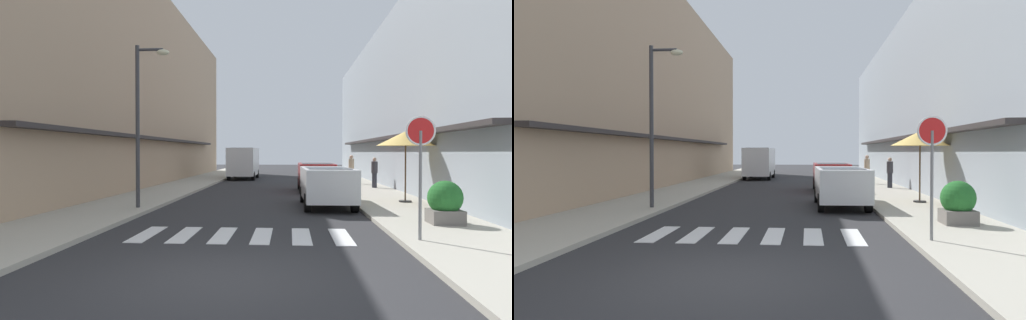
# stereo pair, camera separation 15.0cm
# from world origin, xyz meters

# --- Properties ---
(ground_plane) EXTENTS (99.16, 99.16, 0.00)m
(ground_plane) POSITION_xyz_m (0.00, 18.03, 0.00)
(ground_plane) COLOR #2B2B2D
(sidewalk_left) EXTENTS (3.04, 63.10, 0.12)m
(sidewalk_left) POSITION_xyz_m (-5.08, 18.03, 0.06)
(sidewalk_left) COLOR #ADA899
(sidewalk_left) RESTS_ON ground_plane
(sidewalk_right) EXTENTS (3.04, 63.10, 0.12)m
(sidewalk_right) POSITION_xyz_m (5.08, 18.03, 0.06)
(sidewalk_right) COLOR #ADA899
(sidewalk_right) RESTS_ON ground_plane
(building_row_left) EXTENTS (5.50, 42.56, 11.94)m
(building_row_left) POSITION_xyz_m (-9.09, 19.28, 5.97)
(building_row_left) COLOR tan
(building_row_left) RESTS_ON ground_plane
(building_row_right) EXTENTS (5.50, 42.56, 9.70)m
(building_row_right) POSITION_xyz_m (9.09, 19.28, 4.85)
(building_row_right) COLOR #939EA8
(building_row_right) RESTS_ON ground_plane
(crosswalk) EXTENTS (5.20, 2.20, 0.01)m
(crosswalk) POSITION_xyz_m (-0.00, 3.83, 0.01)
(crosswalk) COLOR silver
(crosswalk) RESTS_ON ground_plane
(parked_car_near) EXTENTS (1.89, 4.52, 1.47)m
(parked_car_near) POSITION_xyz_m (2.51, 9.77, 0.92)
(parked_car_near) COLOR silver
(parked_car_near) RESTS_ON ground_plane
(parked_car_mid) EXTENTS (1.84, 4.06, 1.47)m
(parked_car_mid) POSITION_xyz_m (2.51, 16.64, 0.92)
(parked_car_mid) COLOR maroon
(parked_car_mid) RESTS_ON ground_plane
(delivery_van) EXTENTS (2.06, 5.42, 2.37)m
(delivery_van) POSITION_xyz_m (-2.36, 27.30, 1.41)
(delivery_van) COLOR silver
(delivery_van) RESTS_ON ground_plane
(round_street_sign) EXTENTS (0.65, 0.07, 2.71)m
(round_street_sign) POSITION_xyz_m (3.98, 2.95, 2.19)
(round_street_sign) COLOR slate
(round_street_sign) RESTS_ON sidewalk_right
(street_lamp) EXTENTS (1.19, 0.28, 5.60)m
(street_lamp) POSITION_xyz_m (-3.93, 8.24, 3.52)
(street_lamp) COLOR #38383D
(street_lamp) RESTS_ON sidewalk_left
(cafe_umbrella) EXTENTS (2.19, 2.19, 2.72)m
(cafe_umbrella) POSITION_xyz_m (5.57, 10.64, 2.55)
(cafe_umbrella) COLOR #262626
(cafe_umbrella) RESTS_ON sidewalk_right
(planter_corner) EXTENTS (0.92, 0.92, 1.15)m
(planter_corner) POSITION_xyz_m (5.30, 5.33, 0.69)
(planter_corner) COLOR slate
(planter_corner) RESTS_ON sidewalk_right
(pedestrian_walking_near) EXTENTS (0.34, 0.34, 1.63)m
(pedestrian_walking_near) POSITION_xyz_m (5.71, 17.77, 0.98)
(pedestrian_walking_near) COLOR #282B33
(pedestrian_walking_near) RESTS_ON sidewalk_right
(pedestrian_walking_far) EXTENTS (0.34, 0.34, 1.74)m
(pedestrian_walking_far) POSITION_xyz_m (4.93, 21.13, 1.04)
(pedestrian_walking_far) COLOR #282B33
(pedestrian_walking_far) RESTS_ON sidewalk_right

